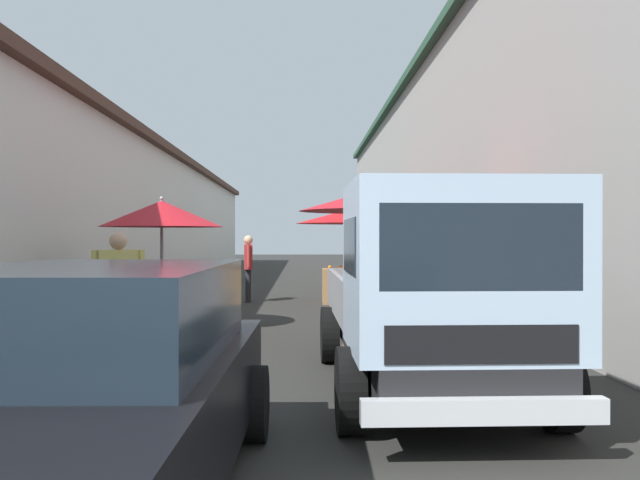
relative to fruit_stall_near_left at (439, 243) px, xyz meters
The scene contains 14 objects.
ground 5.16m from the fruit_stall_near_left, 35.81° to the left, with size 90.00×90.00×0.00m, color #282826.
building_left_whitewash 12.15m from the fruit_stall_near_left, 58.95° to the left, with size 49.80×7.50×4.60m.
building_right_concrete 8.02m from the fruit_stall_near_left, 36.41° to the right, with size 49.80×7.50×7.03m.
fruit_stall_near_left is the anchor object (origin of this frame).
fruit_stall_near_right 4.91m from the fruit_stall_near_left, 91.50° to the left, with size 2.15×2.15×2.34m.
fruit_stall_mid_lane 8.99m from the fruit_stall_near_left, ahead, with size 2.40×2.40×2.28m.
fruit_stall_far_left 4.53m from the fruit_stall_near_left, 17.85° to the left, with size 2.56×2.56×2.38m.
fruit_stall_far_right 2.72m from the fruit_stall_near_left, 149.17° to the left, with size 2.28×2.28×2.41m.
hatchback_car 8.63m from the fruit_stall_near_left, 154.36° to the left, with size 3.95×1.99×1.45m.
delivery_truck 5.75m from the fruit_stall_near_left, 168.04° to the left, with size 4.94×2.02×2.08m.
vendor_by_crates 5.79m from the fruit_stall_near_left, 122.86° to the left, with size 0.36×0.63×1.69m.
vendor_in_shade 6.05m from the fruit_stall_near_left, 39.27° to the left, with size 0.66×0.25×1.67m.
parked_scooter 1.87m from the fruit_stall_near_left, 26.05° to the left, with size 1.69×0.32×1.14m.
plastic_stool 4.88m from the fruit_stall_near_left, 76.26° to the left, with size 0.30×0.30×0.43m.
Camera 1 is at (-2.16, -0.45, 1.63)m, focal length 36.61 mm.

